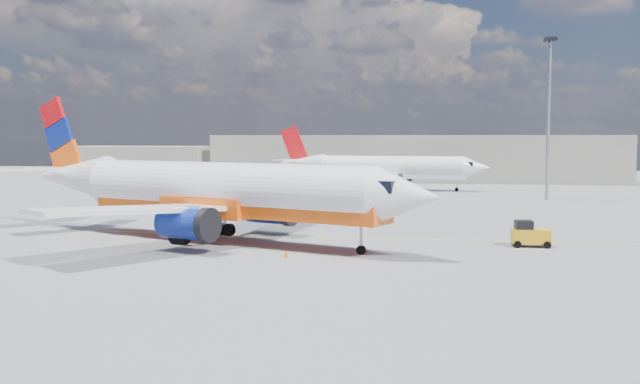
% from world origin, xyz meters
% --- Properties ---
extents(ground, '(240.00, 240.00, 0.00)m').
position_xyz_m(ground, '(0.00, 0.00, 0.00)').
color(ground, slate).
rests_on(ground, ground).
extents(taxi_line, '(70.00, 0.15, 0.01)m').
position_xyz_m(taxi_line, '(0.00, 3.00, 0.01)').
color(taxi_line, yellow).
rests_on(taxi_line, ground).
extents(terminal_main, '(70.00, 14.00, 8.00)m').
position_xyz_m(terminal_main, '(5.00, 75.00, 4.00)').
color(terminal_main, '#A7A090').
rests_on(terminal_main, ground).
extents(terminal_annex, '(26.00, 10.00, 6.00)m').
position_xyz_m(terminal_annex, '(-45.00, 72.00, 3.00)').
color(terminal_annex, '#A7A090').
rests_on(terminal_annex, ground).
extents(main_jet, '(36.67, 27.77, 11.18)m').
position_xyz_m(main_jet, '(-6.36, -0.64, 3.73)').
color(main_jet, white).
rests_on(main_jet, ground).
extents(second_jet, '(31.23, 24.55, 9.46)m').
position_xyz_m(second_jet, '(1.78, 52.91, 3.15)').
color(second_jet, white).
rests_on(second_jet, ground).
extents(gse_tug, '(2.68, 1.75, 1.85)m').
position_xyz_m(gse_tug, '(16.34, 0.59, 0.88)').
color(gse_tug, black).
rests_on(gse_tug, ground).
extents(traffic_cone, '(0.37, 0.37, 0.52)m').
position_xyz_m(traffic_cone, '(0.57, -7.12, 0.26)').
color(traffic_cone, white).
rests_on(traffic_cone, ground).
extents(floodlight_mast, '(1.44, 1.44, 19.67)m').
position_xyz_m(floodlight_mast, '(22.72, 39.75, 11.79)').
color(floodlight_mast, '#9E9FA6').
rests_on(floodlight_mast, ground).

